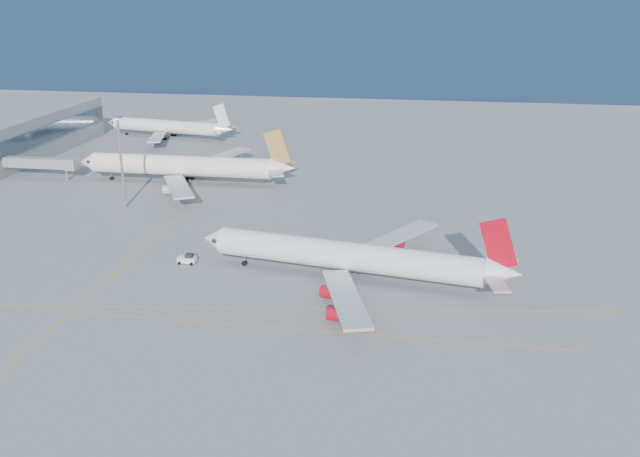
{
  "coord_description": "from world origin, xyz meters",
  "views": [
    {
      "loc": [
        24.59,
        -123.33,
        56.88
      ],
      "look_at": [
        0.99,
        19.84,
        7.0
      ],
      "focal_mm": 40.0,
      "sensor_mm": 36.0,
      "label": 1
    }
  ],
  "objects_px": {
    "airliner_virgin": "(353,257)",
    "light_mast": "(121,155)",
    "airliner_etihad": "(186,166)",
    "airliner_third": "(169,127)",
    "pushback_tug": "(187,259)"
  },
  "relations": [
    {
      "from": "airliner_etihad",
      "to": "airliner_third",
      "type": "distance_m",
      "value": 69.03
    },
    {
      "from": "pushback_tug",
      "to": "light_mast",
      "type": "distance_m",
      "value": 48.95
    },
    {
      "from": "pushback_tug",
      "to": "airliner_virgin",
      "type": "bearing_deg",
      "value": -4.84
    },
    {
      "from": "airliner_third",
      "to": "light_mast",
      "type": "distance_m",
      "value": 91.58
    },
    {
      "from": "airliner_etihad",
      "to": "pushback_tug",
      "type": "distance_m",
      "value": 66.03
    },
    {
      "from": "airliner_etihad",
      "to": "light_mast",
      "type": "height_order",
      "value": "light_mast"
    },
    {
      "from": "airliner_virgin",
      "to": "airliner_third",
      "type": "xyz_separation_m",
      "value": [
        -87.19,
        128.17,
        -0.49
      ]
    },
    {
      "from": "airliner_third",
      "to": "pushback_tug",
      "type": "relative_size",
      "value": 14.06
    },
    {
      "from": "airliner_virgin",
      "to": "airliner_etihad",
      "type": "bearing_deg",
      "value": 141.59
    },
    {
      "from": "airliner_etihad",
      "to": "airliner_virgin",
      "type": "bearing_deg",
      "value": -48.4
    },
    {
      "from": "airliner_etihad",
      "to": "airliner_third",
      "type": "xyz_separation_m",
      "value": [
        -29.01,
        62.64,
        -0.88
      ]
    },
    {
      "from": "airliner_etihad",
      "to": "pushback_tug",
      "type": "relative_size",
      "value": 17.18
    },
    {
      "from": "airliner_etihad",
      "to": "pushback_tug",
      "type": "bearing_deg",
      "value": -70.45
    },
    {
      "from": "airliner_etihad",
      "to": "light_mast",
      "type": "distance_m",
      "value": 28.69
    },
    {
      "from": "airliner_virgin",
      "to": "light_mast",
      "type": "distance_m",
      "value": 77.78
    }
  ]
}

